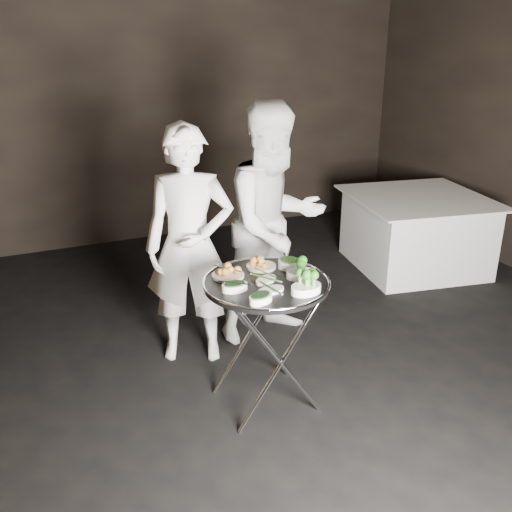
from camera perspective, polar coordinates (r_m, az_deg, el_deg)
name	(u,v)px	position (r m, az deg, el deg)	size (l,w,h in m)	color
floor	(301,403)	(3.82, 4.53, -14.46)	(6.00, 7.00, 0.05)	black
wall_back	(151,103)	(6.44, -10.50, 14.82)	(6.00, 0.05, 3.00)	black
tray_stand	(266,338)	(3.54, 0.99, -8.17)	(0.56, 0.48, 0.83)	silver
serving_tray	(266,283)	(3.37, 1.03, -2.71)	(0.76, 0.76, 0.04)	black
potato_plate_a	(228,272)	(3.42, -2.82, -1.60)	(0.19, 0.19, 0.07)	beige
potato_plate_b	(261,263)	(3.55, 0.52, -0.74)	(0.18, 0.18, 0.07)	beige
greens_bowl	(289,262)	(3.55, 3.29, -0.64)	(0.14, 0.14, 0.08)	white
asparagus_plate_a	(266,279)	(3.36, 0.99, -2.33)	(0.19, 0.16, 0.03)	white
asparagus_plate_b	(271,289)	(3.23, 1.51, -3.34)	(0.18, 0.12, 0.03)	white
spinach_bowl_a	(235,286)	(3.24, -2.15, -3.00)	(0.15, 0.10, 0.06)	white
spinach_bowl_b	(261,297)	(3.10, 0.47, -4.15)	(0.18, 0.15, 0.06)	white
broccoli_bowl_a	(301,273)	(3.41, 4.57, -1.68)	(0.22, 0.19, 0.08)	white
broccoli_bowl_b	(306,287)	(3.22, 5.03, -3.11)	(0.20, 0.16, 0.08)	white
serving_utensils	(264,269)	(3.41, 0.81, -1.28)	(0.59, 0.43, 0.01)	silver
waiter_left	(190,247)	(3.94, -6.66, 0.93)	(0.61, 0.40, 1.68)	white
waiter_right	(275,224)	(4.21, 1.89, 3.19)	(0.87, 0.68, 1.78)	white
dining_table	(415,232)	(5.87, 15.66, 2.34)	(1.27, 1.27, 0.72)	white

